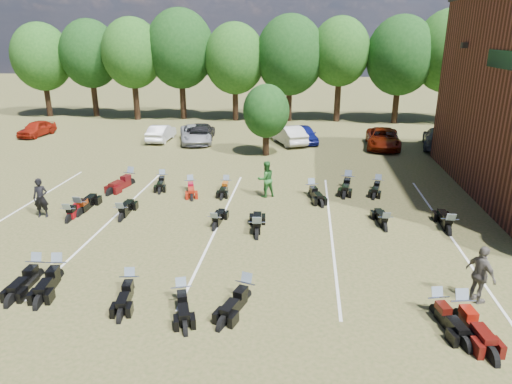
# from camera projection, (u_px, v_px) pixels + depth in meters

# --- Properties ---
(ground) EXTENTS (160.00, 160.00, 0.00)m
(ground) POSITION_uv_depth(u_px,v_px,m) (281.00, 257.00, 17.49)
(ground) COLOR brown
(ground) RESTS_ON ground
(car_0) EXTENTS (1.89, 3.87, 1.27)m
(car_0) POSITION_uv_depth(u_px,v_px,m) (37.00, 129.00, 38.07)
(car_0) COLOR maroon
(car_0) RESTS_ON ground
(car_1) EXTENTS (1.38, 3.94, 1.30)m
(car_1) POSITION_uv_depth(u_px,v_px,m) (161.00, 133.00, 36.35)
(car_1) COLOR silver
(car_1) RESTS_ON ground
(car_2) EXTENTS (3.54, 5.31, 1.35)m
(car_2) POSITION_uv_depth(u_px,v_px,m) (195.00, 134.00, 35.76)
(car_2) COLOR #999AA1
(car_2) RESTS_ON ground
(car_3) EXTENTS (2.43, 4.87, 1.36)m
(car_3) POSITION_uv_depth(u_px,v_px,m) (202.00, 132.00, 36.66)
(car_3) COLOR black
(car_3) RESTS_ON ground
(car_4) EXTENTS (2.50, 4.17, 1.33)m
(car_4) POSITION_uv_depth(u_px,v_px,m) (305.00, 134.00, 35.79)
(car_4) COLOR navy
(car_4) RESTS_ON ground
(car_5) EXTENTS (3.21, 4.62, 1.44)m
(car_5) POSITION_uv_depth(u_px,v_px,m) (289.00, 135.00, 35.36)
(car_5) COLOR #AFAFAA
(car_5) RESTS_ON ground
(car_6) EXTENTS (2.80, 5.31, 1.42)m
(car_6) POSITION_uv_depth(u_px,v_px,m) (383.00, 138.00, 34.11)
(car_6) COLOR #611505
(car_6) RESTS_ON ground
(car_7) EXTENTS (3.18, 5.61, 1.53)m
(car_7) POSITION_uv_depth(u_px,v_px,m) (438.00, 138.00, 33.95)
(car_7) COLOR #36373B
(car_7) RESTS_ON ground
(person_black) EXTENTS (0.74, 0.55, 1.86)m
(person_black) POSITION_uv_depth(u_px,v_px,m) (41.00, 198.00, 21.04)
(person_black) COLOR black
(person_black) RESTS_ON ground
(person_green) EXTENTS (1.17, 1.09, 1.92)m
(person_green) POSITION_uv_depth(u_px,v_px,m) (266.00, 179.00, 23.69)
(person_green) COLOR #246226
(person_green) RESTS_ON ground
(person_grey) EXTENTS (0.93, 1.21, 1.92)m
(person_grey) POSITION_uv_depth(u_px,v_px,m) (481.00, 275.00, 14.24)
(person_grey) COLOR #5C564F
(person_grey) RESTS_ON ground
(motorcycle_0) EXTENTS (1.08, 2.41, 1.30)m
(motorcycle_0) POSITION_uv_depth(u_px,v_px,m) (59.00, 279.00, 15.91)
(motorcycle_0) COLOR black
(motorcycle_0) RESTS_ON ground
(motorcycle_1) EXTENTS (1.01, 2.19, 1.17)m
(motorcycle_1) POSITION_uv_depth(u_px,v_px,m) (131.00, 292.00, 15.10)
(motorcycle_1) COLOR black
(motorcycle_1) RESTS_ON ground
(motorcycle_2) EXTENTS (0.82, 2.31, 1.27)m
(motorcycle_2) POSITION_uv_depth(u_px,v_px,m) (38.00, 278.00, 15.98)
(motorcycle_2) COLOR black
(motorcycle_2) RESTS_ON ground
(motorcycle_3) EXTENTS (1.30, 2.20, 1.17)m
(motorcycle_3) POSITION_uv_depth(u_px,v_px,m) (182.00, 303.00, 14.49)
(motorcycle_3) COLOR black
(motorcycle_3) RESTS_ON ground
(motorcycle_4) EXTENTS (1.35, 2.34, 1.24)m
(motorcycle_4) POSITION_uv_depth(u_px,v_px,m) (246.00, 299.00, 14.68)
(motorcycle_4) COLOR black
(motorcycle_4) RESTS_ON ground
(motorcycle_5) EXTENTS (1.19, 2.30, 1.22)m
(motorcycle_5) POSITION_uv_depth(u_px,v_px,m) (436.00, 314.00, 13.89)
(motorcycle_5) COLOR black
(motorcycle_5) RESTS_ON ground
(motorcycle_6) EXTENTS (1.15, 2.54, 1.37)m
(motorcycle_6) POSITION_uv_depth(u_px,v_px,m) (460.00, 320.00, 13.60)
(motorcycle_6) COLOR #430C09
(motorcycle_6) RESTS_ON ground
(motorcycle_7) EXTENTS (0.85, 2.27, 1.24)m
(motorcycle_7) POSITION_uv_depth(u_px,v_px,m) (69.00, 221.00, 20.82)
(motorcycle_7) COLOR maroon
(motorcycle_7) RESTS_ON ground
(motorcycle_8) EXTENTS (0.80, 2.41, 1.34)m
(motorcycle_8) POSITION_uv_depth(u_px,v_px,m) (80.00, 215.00, 21.54)
(motorcycle_8) COLOR black
(motorcycle_8) RESTS_ON ground
(motorcycle_9) EXTENTS (0.86, 2.27, 1.24)m
(motorcycle_9) POSITION_uv_depth(u_px,v_px,m) (122.00, 220.00, 20.96)
(motorcycle_9) COLOR black
(motorcycle_9) RESTS_ON ground
(motorcycle_10) EXTENTS (0.77, 2.06, 1.13)m
(motorcycle_10) POSITION_uv_depth(u_px,v_px,m) (215.00, 229.00, 19.99)
(motorcycle_10) COLOR black
(motorcycle_10) RESTS_ON ground
(motorcycle_11) EXTENTS (0.98, 2.45, 1.33)m
(motorcycle_11) POSITION_uv_depth(u_px,v_px,m) (257.00, 237.00, 19.20)
(motorcycle_11) COLOR black
(motorcycle_11) RESTS_ON ground
(motorcycle_12) EXTENTS (0.87, 2.18, 1.19)m
(motorcycle_12) POSITION_uv_depth(u_px,v_px,m) (384.00, 230.00, 19.91)
(motorcycle_12) COLOR black
(motorcycle_12) RESTS_ON ground
(motorcycle_13) EXTENTS (0.86, 2.41, 1.33)m
(motorcycle_13) POSITION_uv_depth(u_px,v_px,m) (448.00, 233.00, 19.55)
(motorcycle_13) COLOR black
(motorcycle_13) RESTS_ON ground
(motorcycle_14) EXTENTS (1.39, 2.64, 1.40)m
(motorcycle_14) POSITION_uv_depth(u_px,v_px,m) (131.00, 184.00, 25.90)
(motorcycle_14) COLOR #480A0B
(motorcycle_14) RESTS_ON ground
(motorcycle_15) EXTENTS (1.23, 2.22, 1.18)m
(motorcycle_15) POSITION_uv_depth(u_px,v_px,m) (191.00, 190.00, 24.94)
(motorcycle_15) COLOR maroon
(motorcycle_15) RESTS_ON ground
(motorcycle_16) EXTENTS (1.07, 2.20, 1.18)m
(motorcycle_16) POSITION_uv_depth(u_px,v_px,m) (163.00, 184.00, 25.95)
(motorcycle_16) COLOR black
(motorcycle_16) RESTS_ON ground
(motorcycle_17) EXTENTS (0.69, 2.06, 1.14)m
(motorcycle_17) POSITION_uv_depth(u_px,v_px,m) (226.00, 190.00, 25.02)
(motorcycle_17) COLOR black
(motorcycle_17) RESTS_ON ground
(motorcycle_18) EXTENTS (1.33, 2.38, 1.26)m
(motorcycle_18) POSITION_uv_depth(u_px,v_px,m) (311.00, 195.00, 24.16)
(motorcycle_18) COLOR black
(motorcycle_18) RESTS_ON ground
(motorcycle_19) EXTENTS (1.17, 2.52, 1.35)m
(motorcycle_19) POSITION_uv_depth(u_px,v_px,m) (347.00, 188.00, 25.38)
(motorcycle_19) COLOR black
(motorcycle_19) RESTS_ON ground
(motorcycle_20) EXTENTS (1.17, 2.22, 1.18)m
(motorcycle_20) POSITION_uv_depth(u_px,v_px,m) (377.00, 190.00, 25.03)
(motorcycle_20) COLOR black
(motorcycle_20) RESTS_ON ground
(tree_line) EXTENTS (56.00, 6.00, 9.79)m
(tree_line) POSITION_uv_depth(u_px,v_px,m) (290.00, 54.00, 42.77)
(tree_line) COLOR black
(tree_line) RESTS_ON ground
(young_tree_midfield) EXTENTS (3.20, 3.20, 4.70)m
(young_tree_midfield) POSITION_uv_depth(u_px,v_px,m) (266.00, 111.00, 31.24)
(young_tree_midfield) COLOR black
(young_tree_midfield) RESTS_ON ground
(parking_lines) EXTENTS (20.10, 14.00, 0.01)m
(parking_lines) POSITION_uv_depth(u_px,v_px,m) (219.00, 223.00, 20.61)
(parking_lines) COLOR silver
(parking_lines) RESTS_ON ground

